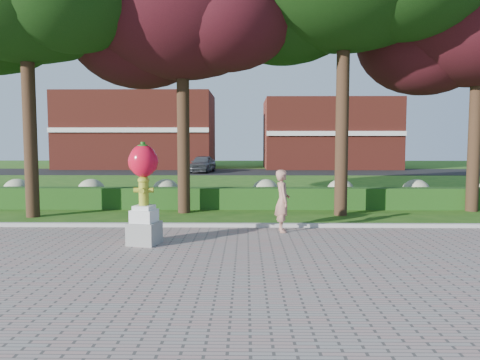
# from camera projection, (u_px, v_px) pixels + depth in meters

# --- Properties ---
(ground) EXTENTS (100.00, 100.00, 0.00)m
(ground) POSITION_uv_depth(u_px,v_px,m) (236.00, 253.00, 10.77)
(ground) COLOR #235214
(ground) RESTS_ON ground
(walkway) EXTENTS (40.00, 14.00, 0.04)m
(walkway) POSITION_uv_depth(u_px,v_px,m) (231.00, 317.00, 6.79)
(walkway) COLOR gray
(walkway) RESTS_ON ground
(curb) EXTENTS (40.00, 0.18, 0.15)m
(curb) POSITION_uv_depth(u_px,v_px,m) (238.00, 226.00, 13.76)
(curb) COLOR #ADADA5
(curb) RESTS_ON ground
(lawn_hedge) EXTENTS (24.00, 0.70, 0.80)m
(lawn_hedge) POSITION_uv_depth(u_px,v_px,m) (240.00, 198.00, 17.72)
(lawn_hedge) COLOR #184614
(lawn_hedge) RESTS_ON ground
(hydrangea_row) EXTENTS (20.10, 1.10, 0.99)m
(hydrangea_row) POSITION_uv_depth(u_px,v_px,m) (255.00, 191.00, 18.69)
(hydrangea_row) COLOR tan
(hydrangea_row) RESTS_ON ground
(street) EXTENTS (50.00, 8.00, 0.02)m
(street) POSITION_uv_depth(u_px,v_px,m) (243.00, 172.00, 38.67)
(street) COLOR black
(street) RESTS_ON ground
(building_left) EXTENTS (14.00, 8.00, 7.00)m
(building_left) POSITION_uv_depth(u_px,v_px,m) (139.00, 131.00, 44.49)
(building_left) COLOR maroon
(building_left) RESTS_ON ground
(building_right) EXTENTS (12.00, 8.00, 6.40)m
(building_right) POSITION_uv_depth(u_px,v_px,m) (328.00, 134.00, 44.28)
(building_right) COLOR maroon
(building_right) RESTS_ON ground
(tree_mid_left) EXTENTS (8.25, 7.04, 10.69)m
(tree_mid_left) POSITION_uv_depth(u_px,v_px,m) (179.00, 4.00, 16.25)
(tree_mid_left) COLOR black
(tree_mid_left) RESTS_ON ground
(tree_far_right) EXTENTS (7.88, 6.72, 10.21)m
(tree_far_right) POSITION_uv_depth(u_px,v_px,m) (476.00, 17.00, 16.64)
(tree_far_right) COLOR black
(tree_far_right) RESTS_ON ground
(hydrant_sculpture) EXTENTS (0.82, 0.82, 2.51)m
(hydrant_sculpture) POSITION_uv_depth(u_px,v_px,m) (144.00, 190.00, 11.36)
(hydrant_sculpture) COLOR gray
(hydrant_sculpture) RESTS_ON walkway
(woman) EXTENTS (0.47, 0.67, 1.73)m
(woman) POSITION_uv_depth(u_px,v_px,m) (282.00, 201.00, 12.99)
(woman) COLOR #AE7663
(woman) RESTS_ON walkway
(parked_car) EXTENTS (2.14, 4.27, 1.40)m
(parked_car) POSITION_uv_depth(u_px,v_px,m) (202.00, 164.00, 37.82)
(parked_car) COLOR #43464B
(parked_car) RESTS_ON street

